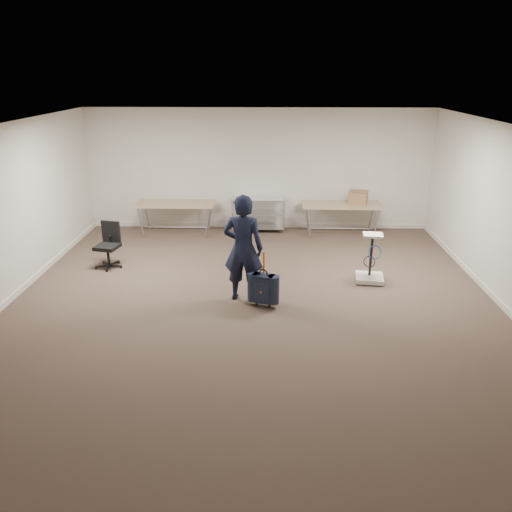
{
  "coord_description": "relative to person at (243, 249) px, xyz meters",
  "views": [
    {
      "loc": [
        0.25,
        -7.1,
        3.58
      ],
      "look_at": [
        0.05,
        0.3,
        0.82
      ],
      "focal_mm": 35.0,
      "sensor_mm": 36.0,
      "label": 1
    }
  ],
  "objects": [
    {
      "name": "ground",
      "position": [
        0.16,
        -0.44,
        -0.89
      ],
      "size": [
        9.0,
        9.0,
        0.0
      ],
      "primitive_type": "plane",
      "color": "#423228",
      "rests_on": "ground"
    },
    {
      "name": "room_shell",
      "position": [
        0.16,
        0.94,
        -0.84
      ],
      "size": [
        8.0,
        9.0,
        9.0
      ],
      "color": "beige",
      "rests_on": "ground"
    },
    {
      "name": "folding_table_left",
      "position": [
        -1.74,
        3.51,
        -0.21
      ],
      "size": [
        1.8,
        0.75,
        0.73
      ],
      "color": "tan",
      "rests_on": "ground"
    },
    {
      "name": "folding_table_right",
      "position": [
        2.06,
        3.51,
        -0.21
      ],
      "size": [
        1.8,
        0.75,
        0.73
      ],
      "color": "tan",
      "rests_on": "ground"
    },
    {
      "name": "wire_shelf",
      "position": [
        0.16,
        3.76,
        -0.45
      ],
      "size": [
        1.22,
        0.47,
        0.8
      ],
      "color": "silver",
      "rests_on": "ground"
    },
    {
      "name": "person",
      "position": [
        0.0,
        0.0,
        0.0
      ],
      "size": [
        0.7,
        0.51,
        1.78
      ],
      "primitive_type": "imported",
      "rotation": [
        0.0,
        0.0,
        3.0
      ],
      "color": "black",
      "rests_on": "ground"
    },
    {
      "name": "suitcase",
      "position": [
        0.33,
        -0.27,
        -0.58
      ],
      "size": [
        0.38,
        0.29,
        0.92
      ],
      "color": "black",
      "rests_on": "ground"
    },
    {
      "name": "office_chair",
      "position": [
        -2.67,
        1.4,
        -0.63
      ],
      "size": [
        0.53,
        0.53,
        0.87
      ],
      "color": "black",
      "rests_on": "ground"
    },
    {
      "name": "equipment_cart",
      "position": [
        2.24,
        0.81,
        -0.66
      ],
      "size": [
        0.54,
        0.54,
        0.89
      ],
      "color": "beige",
      "rests_on": "ground"
    },
    {
      "name": "cardboard_box",
      "position": [
        2.42,
        3.54,
        -0.01
      ],
      "size": [
        0.47,
        0.41,
        0.3
      ],
      "primitive_type": "cube",
      "rotation": [
        0.0,
        0.0,
        -0.3
      ],
      "color": "#966146",
      "rests_on": "folding_table_right"
    }
  ]
}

